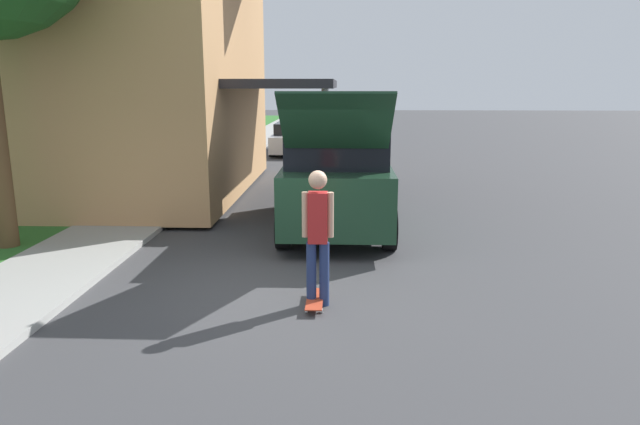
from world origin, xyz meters
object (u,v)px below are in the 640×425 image
(car_down_street, at_px, (295,139))
(skateboarder, at_px, (318,231))
(skateboard, at_px, (315,300))
(suv_parked, at_px, (337,173))

(car_down_street, bearing_deg, skateboarder, -84.25)
(skateboarder, bearing_deg, skateboard, -154.17)
(suv_parked, xyz_separation_m, skateboarder, (-0.21, -4.19, -0.12))
(suv_parked, height_order, skateboard, suv_parked)
(car_down_street, height_order, skateboard, car_down_street)
(suv_parked, relative_size, skateboarder, 3.08)
(skateboarder, bearing_deg, car_down_street, 95.75)
(skateboard, bearing_deg, suv_parked, 86.68)
(skateboarder, bearing_deg, suv_parked, 87.19)
(suv_parked, height_order, skateboarder, suv_parked)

